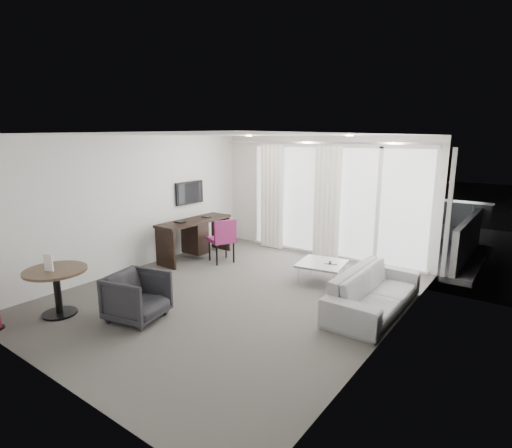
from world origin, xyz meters
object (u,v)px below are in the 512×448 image
Objects in this scene: tub_armchair at (137,297)px; sofa at (374,291)px; round_table at (58,292)px; desk_chair at (221,240)px; rattan_chair_a at (378,230)px; coffee_table at (322,272)px; desk at (195,239)px; rattan_chair_b at (414,229)px.

sofa is at bearing -61.47° from tub_armchair.
sofa is (3.70, 2.88, -0.04)m from round_table.
desk_chair reaches higher than rattan_chair_a.
tub_armchair is 3.27m from coffee_table.
desk is 2.91m from coffee_table.
round_table is 1.18× the size of rattan_chair_a.
desk is 5.10m from rattan_chair_b.
round_table is at bearing 127.97° from sofa.
rattan_chair_a reaches higher than round_table.
desk is 1.97× the size of rattan_chair_b.
rattan_chair_a reaches higher than sofa.
desk reaches higher than sofa.
rattan_chair_b is (3.60, 3.61, 0.04)m from desk.
coffee_table is (2.89, 0.29, -0.24)m from desk.
sofa is 2.83× the size of rattan_chair_a.
desk_chair is at bearing -129.02° from rattan_chair_b.
tub_armchair is at bearing 131.10° from sofa.
desk is at bearing 85.08° from sofa.
round_table is at bearing -120.44° from rattan_chair_a.
desk is at bearing -133.76° from rattan_chair_b.
round_table is 7.02m from rattan_chair_a.
rattan_chair_a reaches higher than coffee_table.
coffee_table is at bearing -100.91° from rattan_chair_b.
coffee_table is 3.06m from rattan_chair_a.
rattan_chair_a is (2.85, 3.34, -0.05)m from desk.
coffee_table is at bearing 54.69° from round_table.
round_table reaches higher than sofa.
rattan_chair_b is at bearing 77.94° from coffee_table.
tub_armchair is 6.14m from rattan_chair_a.
rattan_chair_a is at bearing -25.63° from tub_armchair.
round_table is at bearing -83.07° from desk.
rattan_chair_b is at bearing 74.55° from desk_chair.
tub_armchair is at bearing -107.74° from rattan_chair_b.
desk_chair is 1.24× the size of tub_armchair.
rattan_chair_a is at bearing 69.53° from round_table.
desk_chair is 4.57m from rattan_chair_b.
rattan_chair_a is (-0.04, 3.05, 0.19)m from coffee_table.
rattan_chair_a reaches higher than tub_armchair.
rattan_chair_a is at bearing 18.59° from sofa.
rattan_chair_b reaches higher than sofa.
tub_armchair is 0.83× the size of rattan_chair_b.
desk_chair reaches higher than desk.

